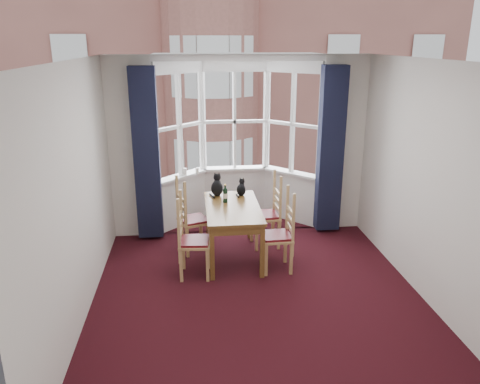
{
  "coord_description": "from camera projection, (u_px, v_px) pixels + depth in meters",
  "views": [
    {
      "loc": [
        -0.76,
        -4.89,
        3.0
      ],
      "look_at": [
        -0.12,
        1.05,
        1.05
      ],
      "focal_mm": 35.0,
      "sensor_mm": 36.0,
      "label": 1
    }
  ],
  "objects": [
    {
      "name": "curtain_left",
      "position": [
        147.0,
        155.0,
        7.02
      ],
      "size": [
        0.38,
        0.22,
        2.6
      ],
      "primitive_type": "cube",
      "color": "#161931",
      "rests_on": "floor"
    },
    {
      "name": "ceiling",
      "position": [
        262.0,
        60.0,
        4.76
      ],
      "size": [
        4.5,
        4.5,
        0.0
      ],
      "primitive_type": "plane",
      "rotation": [
        3.14,
        0.0,
        0.0
      ],
      "color": "white",
      "rests_on": "floor"
    },
    {
      "name": "wine_bottle",
      "position": [
        225.0,
        194.0,
        6.69
      ],
      "size": [
        0.07,
        0.07,
        0.27
      ],
      "color": "black",
      "rests_on": "dining_table"
    },
    {
      "name": "bay_window",
      "position": [
        236.0,
        140.0,
        7.8
      ],
      "size": [
        2.76,
        0.94,
        2.8
      ],
      "color": "white",
      "rests_on": "floor"
    },
    {
      "name": "dining_table",
      "position": [
        233.0,
        213.0,
        6.58
      ],
      "size": [
        0.76,
        1.41,
        0.77
      ],
      "color": "brown",
      "rests_on": "floor"
    },
    {
      "name": "chair_right_far",
      "position": [
        271.0,
        216.0,
        7.05
      ],
      "size": [
        0.43,
        0.45,
        0.92
      ],
      "color": "tan",
      "rests_on": "floor"
    },
    {
      "name": "chair_left_far",
      "position": [
        188.0,
        222.0,
        6.82
      ],
      "size": [
        0.52,
        0.53,
        0.92
      ],
      "color": "tan",
      "rests_on": "floor"
    },
    {
      "name": "candle_short",
      "position": [
        197.0,
        171.0,
        7.76
      ],
      "size": [
        0.06,
        0.06,
        0.11
      ],
      "primitive_type": "cylinder",
      "color": "white",
      "rests_on": "bay_window"
    },
    {
      "name": "floor",
      "position": [
        259.0,
        301.0,
        5.63
      ],
      "size": [
        4.5,
        4.5,
        0.0
      ],
      "primitive_type": "plane",
      "color": "black",
      "rests_on": "ground"
    },
    {
      "name": "wall_near",
      "position": [
        311.0,
        295.0,
        3.07
      ],
      "size": [
        4.0,
        0.0,
        4.0
      ],
      "primitive_type": "plane",
      "rotation": [
        -1.57,
        0.0,
        0.0
      ],
      "color": "silver",
      "rests_on": "floor"
    },
    {
      "name": "wall_back_pier_right",
      "position": [
        341.0,
        145.0,
        7.49
      ],
      "size": [
        0.7,
        0.12,
        2.8
      ],
      "primitive_type": "cube",
      "color": "silver",
      "rests_on": "floor"
    },
    {
      "name": "tenement_building",
      "position": [
        208.0,
        77.0,
        18.38
      ],
      "size": [
        18.4,
        7.8,
        15.2
      ],
      "color": "#A56155",
      "rests_on": "street"
    },
    {
      "name": "wall_right",
      "position": [
        432.0,
        185.0,
        5.4
      ],
      "size": [
        0.0,
        4.5,
        4.5
      ],
      "primitive_type": "plane",
      "rotation": [
        1.57,
        0.0,
        -1.57
      ],
      "color": "silver",
      "rests_on": "floor"
    },
    {
      "name": "cat_left",
      "position": [
        217.0,
        187.0,
        6.99
      ],
      "size": [
        0.21,
        0.27,
        0.35
      ],
      "color": "black",
      "rests_on": "dining_table"
    },
    {
      "name": "chair_right_near",
      "position": [
        283.0,
        237.0,
        6.3
      ],
      "size": [
        0.41,
        0.43,
        0.92
      ],
      "color": "tan",
      "rests_on": "floor"
    },
    {
      "name": "wall_left",
      "position": [
        76.0,
        197.0,
        4.99
      ],
      "size": [
        0.0,
        4.5,
        4.5
      ],
      "primitive_type": "plane",
      "rotation": [
        1.57,
        0.0,
        1.57
      ],
      "color": "silver",
      "rests_on": "floor"
    },
    {
      "name": "curtain_right",
      "position": [
        331.0,
        150.0,
        7.31
      ],
      "size": [
        0.38,
        0.22,
        2.6
      ],
      "primitive_type": "cube",
      "color": "#161931",
      "rests_on": "floor"
    },
    {
      "name": "candle_tall",
      "position": [
        185.0,
        172.0,
        7.71
      ],
      "size": [
        0.06,
        0.06,
        0.12
      ],
      "primitive_type": "cylinder",
      "color": "white",
      "rests_on": "bay_window"
    },
    {
      "name": "wall_back_pier_left",
      "position": [
        132.0,
        150.0,
        7.16
      ],
      "size": [
        0.7,
        0.12,
        2.8
      ],
      "primitive_type": "cube",
      "color": "silver",
      "rests_on": "floor"
    },
    {
      "name": "cat_right",
      "position": [
        241.0,
        189.0,
        6.99
      ],
      "size": [
        0.18,
        0.22,
        0.27
      ],
      "color": "black",
      "rests_on": "dining_table"
    },
    {
      "name": "chair_left_near",
      "position": [
        188.0,
        243.0,
        6.12
      ],
      "size": [
        0.43,
        0.45,
        0.92
      ],
      "color": "tan",
      "rests_on": "floor"
    },
    {
      "name": "street",
      "position": [
        200.0,
        156.0,
        37.98
      ],
      "size": [
        80.0,
        80.0,
        0.0
      ],
      "primitive_type": "plane",
      "color": "#333335",
      "rests_on": "ground"
    }
  ]
}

